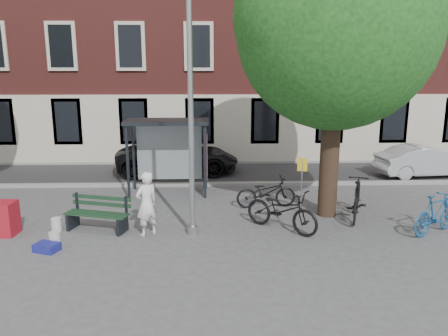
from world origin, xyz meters
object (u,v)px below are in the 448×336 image
(bench, at_px, (98,215))
(bus_shelter, at_px, (179,140))
(painter, at_px, (147,204))
(bike_c, at_px, (282,210))
(car_silver, at_px, (424,161))
(bike_a, at_px, (266,192))
(bike_b, at_px, (436,214))
(car_dark, at_px, (178,157))
(notice_sign, at_px, (302,175))
(bike_d, at_px, (357,199))
(lamppost, at_px, (191,131))

(bench, bearing_deg, bus_shelter, 77.75)
(painter, distance_m, bench, 1.53)
(painter, xyz_separation_m, bike_c, (3.61, 0.23, -0.28))
(painter, height_order, car_silver, painter)
(bench, bearing_deg, car_silver, 42.22)
(bike_c, bearing_deg, bike_a, 45.32)
(bike_a, distance_m, bike_b, 4.88)
(bus_shelter, bearing_deg, painter, -98.25)
(car_dark, height_order, car_silver, car_dark)
(bench, relative_size, bike_a, 0.97)
(car_silver, relative_size, notice_sign, 2.26)
(bike_a, distance_m, bike_d, 2.78)
(bike_c, distance_m, car_dark, 7.62)
(bike_d, relative_size, notice_sign, 1.19)
(lamppost, bearing_deg, bike_a, 45.53)
(bike_d, distance_m, notice_sign, 1.73)
(painter, xyz_separation_m, car_dark, (0.30, 7.09, -0.15))
(bike_a, relative_size, car_silver, 0.49)
(lamppost, relative_size, bench, 3.31)
(bus_shelter, bearing_deg, car_dark, 95.54)
(bus_shelter, distance_m, bike_b, 8.38)
(painter, bearing_deg, car_dark, -131.35)
(bus_shelter, relative_size, car_dark, 0.56)
(bike_b, bearing_deg, painter, 58.38)
(car_dark, xyz_separation_m, car_silver, (10.16, -0.90, -0.07))
(painter, distance_m, car_silver, 12.15)
(lamppost, distance_m, bike_a, 3.94)
(painter, relative_size, bike_a, 0.91)
(bike_d, xyz_separation_m, notice_sign, (-1.54, 0.53, 0.60))
(bike_a, xyz_separation_m, car_dark, (-3.15, 4.82, 0.21))
(bike_c, distance_m, bike_d, 2.52)
(bus_shelter, distance_m, bike_c, 5.08)
(lamppost, relative_size, bike_c, 2.75)
(bike_a, distance_m, notice_sign, 1.38)
(lamppost, relative_size, painter, 3.54)
(lamppost, height_order, bike_d, lamppost)
(lamppost, distance_m, bike_c, 3.28)
(bus_shelter, distance_m, bench, 4.45)
(painter, relative_size, car_silver, 0.44)
(bus_shelter, relative_size, bike_b, 1.56)
(bike_c, height_order, notice_sign, notice_sign)
(bike_b, bearing_deg, bike_a, 29.92)
(bike_b, relative_size, car_silver, 0.47)
(lamppost, relative_size, car_dark, 1.20)
(painter, bearing_deg, car_silver, 171.69)
(car_dark, bearing_deg, bike_c, -157.78)
(bike_b, bearing_deg, notice_sign, 31.02)
(painter, distance_m, bike_a, 4.14)
(lamppost, relative_size, bike_d, 2.98)
(notice_sign, bearing_deg, lamppost, -140.97)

